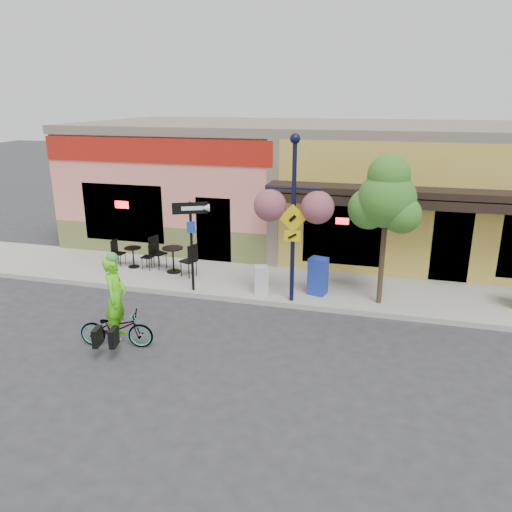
% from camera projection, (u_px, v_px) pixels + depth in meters
% --- Properties ---
extents(ground, '(90.00, 90.00, 0.00)m').
position_uv_depth(ground, '(279.00, 315.00, 12.98)').
color(ground, '#2D2D30').
rests_on(ground, ground).
extents(sidewalk, '(24.00, 3.00, 0.15)m').
position_uv_depth(sidewalk, '(294.00, 286.00, 14.79)').
color(sidewalk, '#9E9B93').
rests_on(sidewalk, ground).
extents(curb, '(24.00, 0.12, 0.15)m').
position_uv_depth(curb, '(284.00, 304.00, 13.46)').
color(curb, '#A8A59E').
rests_on(curb, ground).
extents(building, '(18.20, 8.20, 4.50)m').
position_uv_depth(building, '(322.00, 183.00, 19.19)').
color(building, '#ED8575').
rests_on(building, ground).
extents(bicycle, '(1.75, 0.88, 0.88)m').
position_uv_depth(bicycle, '(116.00, 328.00, 11.24)').
color(bicycle, maroon).
rests_on(bicycle, ground).
extents(cyclist_rider, '(0.57, 0.76, 1.88)m').
position_uv_depth(cyclist_rider, '(117.00, 308.00, 11.08)').
color(cyclist_rider, '#5FEA18').
rests_on(cyclist_rider, ground).
extents(lamp_post, '(1.45, 0.65, 4.43)m').
position_uv_depth(lamp_post, '(293.00, 221.00, 12.88)').
color(lamp_post, black).
rests_on(lamp_post, sidewalk).
extents(one_way_sign, '(0.98, 0.60, 2.55)m').
position_uv_depth(one_way_sign, '(192.00, 247.00, 13.90)').
color(one_way_sign, black).
rests_on(one_way_sign, sidewalk).
extents(cafe_set_left, '(1.49, 0.84, 0.86)m').
position_uv_depth(cafe_set_left, '(133.00, 254.00, 16.06)').
color(cafe_set_left, black).
rests_on(cafe_set_left, sidewalk).
extents(cafe_set_right, '(1.95, 1.44, 1.05)m').
position_uv_depth(cafe_set_right, '(173.00, 256.00, 15.57)').
color(cafe_set_right, black).
rests_on(cafe_set_right, sidewalk).
extents(newspaper_box_blue, '(0.56, 0.52, 1.05)m').
position_uv_depth(newspaper_box_blue, '(318.00, 276.00, 13.83)').
color(newspaper_box_blue, '#1C36AA').
rests_on(newspaper_box_blue, sidewalk).
extents(newspaper_box_grey, '(0.48, 0.46, 0.81)m').
position_uv_depth(newspaper_box_grey, '(261.00, 280.00, 13.90)').
color(newspaper_box_grey, silver).
rests_on(newspaper_box_grey, sidewalk).
extents(street_tree, '(1.57, 1.57, 3.99)m').
position_uv_depth(street_tree, '(384.00, 231.00, 12.79)').
color(street_tree, '#3D7A26').
rests_on(street_tree, sidewalk).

